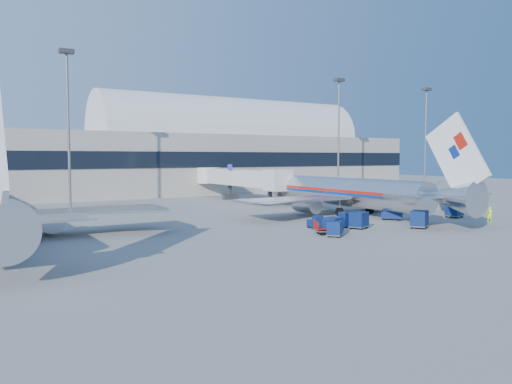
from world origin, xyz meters
TOP-DOWN VIEW (x-y plane):
  - ground at (0.00, 0.00)m, footprint 260.00×260.00m
  - terminal at (-13.60, 55.96)m, footprint 170.00×28.15m
  - airliner_main at (10.00, 4.51)m, footprint 32.00×37.26m
  - jetbridge_near at (7.60, 30.81)m, footprint 4.40×27.50m
  - mast_west at (-20.00, 30.00)m, footprint 2.00×1.20m
  - mast_east at (30.00, 30.00)m, footprint 2.00×1.20m
  - mast_far_east at (55.00, 30.00)m, footprint 2.00×1.20m
  - barrier_near at (18.00, 2.00)m, footprint 3.00×0.55m
  - barrier_mid at (21.30, 2.00)m, footprint 3.00×0.55m
  - barrier_far at (24.60, 2.00)m, footprint 3.00×0.55m
  - tug_lead at (1.56, -4.52)m, footprint 2.57×1.39m
  - tug_right at (10.18, -2.52)m, footprint 2.47×2.63m
  - tug_left at (-2.09, -3.69)m, footprint 1.46×2.30m
  - cart_train_a at (1.82, -5.94)m, footprint 2.40×2.14m
  - cart_train_b at (-3.06, -7.56)m, footprint 2.25×2.00m
  - cart_train_c at (-3.83, -8.71)m, footprint 2.09×2.03m
  - cart_solo_near at (7.46, -9.02)m, footprint 2.59×2.40m
  - cart_solo_far at (18.65, -4.94)m, footprint 2.47×2.11m
  - cart_open_red at (-3.44, -7.24)m, footprint 2.88×2.51m
  - ramp_worker at (18.19, -9.98)m, footprint 0.78×0.76m

SIDE VIEW (x-z plane):
  - ground at x=0.00m, z-range 0.00..0.00m
  - barrier_near at x=18.00m, z-range 0.00..0.90m
  - barrier_mid at x=21.30m, z-range 0.00..0.90m
  - barrier_far at x=24.60m, z-range 0.00..0.90m
  - cart_open_red at x=-3.44m, z-range 0.14..0.79m
  - tug_left at x=-2.09m, z-range -0.06..1.33m
  - tug_right at x=10.18m, z-range -0.07..1.51m
  - tug_lead at x=1.56m, z-range -0.07..1.56m
  - cart_train_c at x=-3.83m, z-range 0.05..1.51m
  - cart_train_b at x=-3.06m, z-range 0.06..1.70m
  - ramp_worker at x=18.19m, z-range 0.00..1.81m
  - cart_train_a at x=1.82m, z-range 0.06..1.80m
  - cart_solo_near at x=7.46m, z-range 0.06..1.90m
  - cart_solo_far at x=18.65m, z-range 0.06..1.95m
  - airliner_main at x=10.00m, z-range -3.11..8.96m
  - jetbridge_near at x=7.60m, z-range 0.80..7.05m
  - terminal at x=-13.60m, z-range -2.98..18.02m
  - mast_west at x=-20.00m, z-range 3.49..26.09m
  - mast_east at x=30.00m, z-range 3.49..26.09m
  - mast_far_east at x=55.00m, z-range 3.49..26.09m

